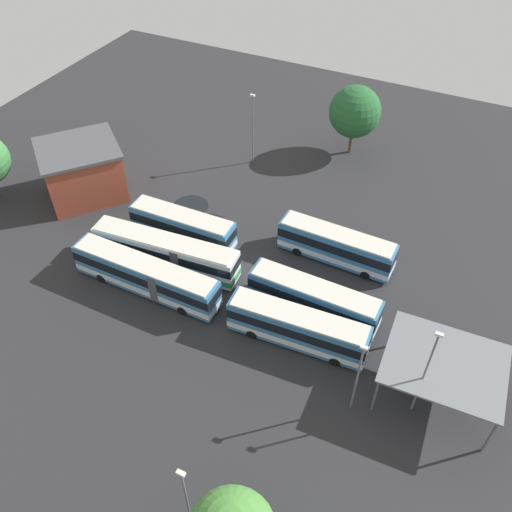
{
  "coord_description": "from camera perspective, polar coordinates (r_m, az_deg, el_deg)",
  "views": [
    {
      "loc": [
        -17.6,
        33.42,
        38.55
      ],
      "look_at": [
        -0.67,
        -1.39,
        1.59
      ],
      "focal_mm": 37.64,
      "sensor_mm": 36.0,
      "label": 1
    }
  ],
  "objects": [
    {
      "name": "bus_row1_slot2",
      "position": [
        54.24,
        -9.54,
        0.43
      ],
      "size": [
        15.41,
        3.89,
        3.62
      ],
      "color": "silver",
      "rests_on": "ground_plane"
    },
    {
      "name": "bus_row0_slot3",
      "position": [
        47.1,
        4.46,
        -7.59
      ],
      "size": [
        12.61,
        3.32,
        3.62
      ],
      "color": "teal",
      "rests_on": "ground_plane"
    },
    {
      "name": "lamp_post_mid_lot",
      "position": [
        37.02,
        -7.41,
        -24.16
      ],
      "size": [
        0.56,
        0.28,
        8.11
      ],
      "color": "slate",
      "rests_on": "ground_plane"
    },
    {
      "name": "lamp_post_far_corner",
      "position": [
        66.74,
        -0.35,
        13.56
      ],
      "size": [
        0.56,
        0.28,
        9.28
      ],
      "color": "slate",
      "rests_on": "ground_plane"
    },
    {
      "name": "bus_row1_slot3",
      "position": [
        52.17,
        -11.58,
        -2.08
      ],
      "size": [
        15.27,
        2.7,
        3.62
      ],
      "color": "teal",
      "rests_on": "ground_plane"
    },
    {
      "name": "depot_building",
      "position": [
        65.39,
        -17.95,
        8.63
      ],
      "size": [
        11.81,
        11.89,
        6.32
      ],
      "color": "#99422D",
      "rests_on": "ground_plane"
    },
    {
      "name": "puddle_centre_drain",
      "position": [
        59.76,
        -5.04,
        3.31
      ],
      "size": [
        4.06,
        4.06,
        0.01
      ],
      "primitive_type": "cylinder",
      "color": "black",
      "rests_on": "ground_plane"
    },
    {
      "name": "lamp_post_near_entrance",
      "position": [
        41.73,
        10.75,
        -12.4
      ],
      "size": [
        0.56,
        0.28,
        8.0
      ],
      "color": "slate",
      "rests_on": "ground_plane"
    },
    {
      "name": "puddle_back_corner",
      "position": [
        56.81,
        13.2,
        -0.5
      ],
      "size": [
        1.66,
        1.66,
        0.01
      ],
      "primitive_type": "cylinder",
      "color": "black",
      "rests_on": "ground_plane"
    },
    {
      "name": "ground_plane",
      "position": [
        53.97,
        -1.29,
        -1.92
      ],
      "size": [
        95.64,
        95.64,
        0.0
      ],
      "primitive_type": "plane",
      "color": "#28282B"
    },
    {
      "name": "tree_northeast",
      "position": [
        69.53,
        10.46,
        14.84
      ],
      "size": [
        6.42,
        6.42,
        9.01
      ],
      "color": "brown",
      "rests_on": "ground_plane"
    },
    {
      "name": "bus_row0_slot0",
      "position": [
        54.76,
        8.51,
        1.09
      ],
      "size": [
        12.02,
        2.88,
        3.62
      ],
      "color": "teal",
      "rests_on": "ground_plane"
    },
    {
      "name": "maintenance_shelter",
      "position": [
        44.42,
        19.45,
        -10.81
      ],
      "size": [
        9.43,
        7.83,
        4.31
      ],
      "color": "slate",
      "rests_on": "ground_plane"
    },
    {
      "name": "lamp_post_by_building",
      "position": [
        42.16,
        17.57,
        -11.56
      ],
      "size": [
        0.56,
        0.28,
        9.65
      ],
      "color": "slate",
      "rests_on": "ground_plane"
    },
    {
      "name": "bus_row1_slot1",
      "position": [
        56.9,
        -7.79,
        3.11
      ],
      "size": [
        11.53,
        2.79,
        3.62
      ],
      "color": "teal",
      "rests_on": "ground_plane"
    },
    {
      "name": "puddle_front_lane",
      "position": [
        62.59,
        -6.98,
        5.29
      ],
      "size": [
        4.17,
        4.17,
        0.01
      ],
      "primitive_type": "cylinder",
      "color": "black",
      "rests_on": "ground_plane"
    },
    {
      "name": "bus_row0_slot2",
      "position": [
        49.37,
        6.14,
        -4.58
      ],
      "size": [
        12.36,
        2.83,
        3.62
      ],
      "color": "teal",
      "rests_on": "ground_plane"
    }
  ]
}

